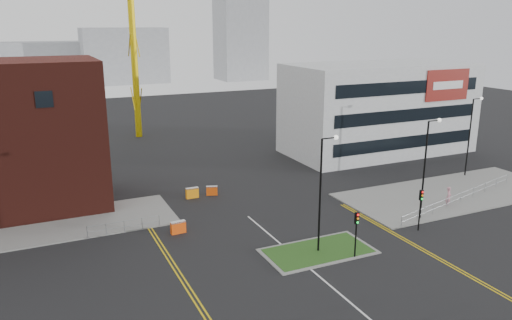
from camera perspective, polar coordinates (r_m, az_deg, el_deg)
The scene contains 25 objects.
ground at distance 32.92m, azimuth 11.60°, elevation -16.38°, with size 200.00×200.00×0.00m, color black.
pavement_left at distance 47.51m, azimuth -26.47°, elevation -7.43°, with size 28.00×8.00×0.12m, color slate.
pavement_right at distance 56.05m, azimuth 21.51°, elevation -3.52°, with size 24.00×10.00×0.12m, color slate.
island_kerb at distance 39.69m, azimuth 7.11°, elevation -10.31°, with size 8.60×4.60×0.08m, color slate.
grass_island at distance 39.68m, azimuth 7.11°, elevation -10.28°, with size 8.00×4.00×0.12m, color #224918.
office_block at distance 70.21m, azimuth 13.80°, elevation 5.77°, with size 25.00×12.20×12.00m.
streetlamp_island at distance 37.80m, azimuth 7.66°, elevation -2.87°, with size 1.46×0.36×9.18m.
streetlamp_right_near at distance 46.52m, azimuth 18.95°, elevation -0.12°, with size 1.46×0.36×9.18m.
streetlamp_right_far at distance 61.80m, azimuth 23.39°, elevation 3.13°, with size 1.46×0.36×9.18m.
traffic_light_island at distance 38.18m, azimuth 11.42°, elevation -7.42°, with size 0.28×0.33×3.65m.
traffic_light_right at distance 44.47m, azimuth 18.32°, elevation -4.60°, with size 0.28×0.33×3.65m.
railing_left at distance 43.90m, azimuth -14.83°, elevation -7.13°, with size 6.05×0.05×1.10m.
railing_right at distance 53.17m, azimuth 22.37°, elevation -3.78°, with size 19.05×5.05×1.10m.
centre_line at distance 34.30m, azimuth 9.58°, elevation -14.86°, with size 0.15×30.00×0.01m, color silver.
yellow_left_a at distance 37.42m, azimuth -9.44°, elevation -12.13°, with size 0.12×24.00×0.01m, color gold.
yellow_left_b at distance 37.49m, azimuth -8.98°, elevation -12.06°, with size 0.12×24.00×0.01m, color gold.
yellow_right_a at distance 42.47m, azimuth 17.33°, elevation -9.20°, with size 0.12×20.00×0.01m, color gold.
yellow_right_b at distance 42.66m, azimuth 17.63°, elevation -9.11°, with size 0.12×20.00×0.01m, color gold.
skyline_b at distance 154.93m, azimuth -14.78°, elevation 11.46°, with size 24.00×12.00×16.00m, color gray.
skyline_c at distance 159.87m, azimuth -1.79°, elevation 14.20°, with size 14.00×12.00×28.00m, color gray.
skyline_d at distance 162.89m, azimuth -21.70°, elevation 10.35°, with size 30.00×12.00×12.00m, color gray.
pedestrian at distance 51.73m, azimuth 21.15°, elevation -3.93°, with size 0.72×0.47×1.97m, color #CC8494.
barrier_left at distance 42.93m, azimuth -8.89°, elevation -7.55°, with size 1.30×0.52×1.07m.
barrier_mid at distance 51.09m, azimuth -7.31°, elevation -3.70°, with size 1.29×0.44×1.08m.
barrier_right at distance 51.74m, azimuth -5.06°, elevation -3.46°, with size 1.20×0.74×0.96m.
Camera 1 is at (-17.19, -22.25, 17.13)m, focal length 35.00 mm.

